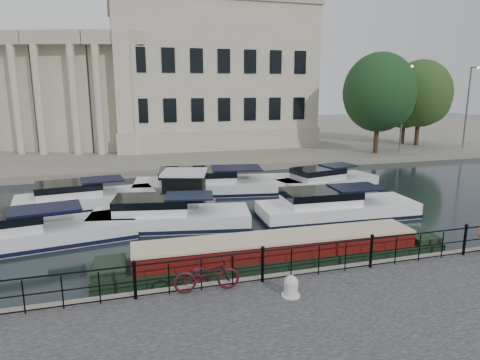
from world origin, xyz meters
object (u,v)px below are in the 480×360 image
object	(u,v)px
bicycle	(207,275)
narrowboat	(278,257)
mooring_bollard	(291,286)
harbour_hut	(185,192)

from	to	relation	value
bicycle	narrowboat	xyz separation A→B (m)	(3.27, 2.32, -0.72)
mooring_bollard	narrowboat	size ratio (longest dim) A/B	0.05
mooring_bollard	narrowboat	distance (m)	3.52
bicycle	narrowboat	world-z (taller)	bicycle
narrowboat	bicycle	bearing A→B (deg)	-142.95
narrowboat	harbour_hut	xyz separation A→B (m)	(-2.12, 8.93, 0.59)
mooring_bollard	narrowboat	bearing A→B (deg)	74.78
narrowboat	harbour_hut	size ratio (longest dim) A/B	3.50
mooring_bollard	harbour_hut	distance (m)	12.35
mooring_bollard	harbour_hut	bearing A→B (deg)	95.59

